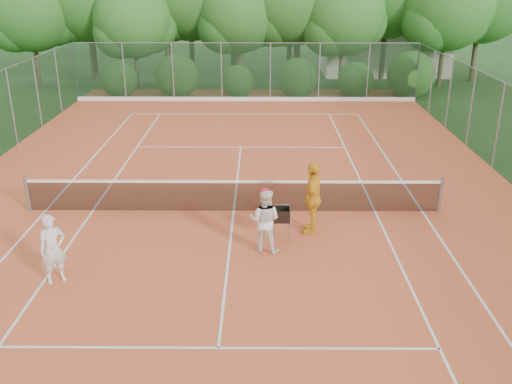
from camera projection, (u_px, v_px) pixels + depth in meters
ground at (234, 212)px, 16.56m from camera, size 120.00×120.00×0.00m
clay_court at (234, 212)px, 16.55m from camera, size 18.00×36.00×0.02m
club_building at (383, 50)px, 38.28m from camera, size 8.00×5.00×3.00m
tennis_net at (233, 195)px, 16.36m from camera, size 11.97×0.10×1.10m
player_white at (53, 249)px, 12.58m from camera, size 0.70×0.63×1.61m
player_center_grp at (265, 220)px, 13.97m from camera, size 0.92×0.80×1.66m
player_yellow at (313, 198)px, 14.92m from camera, size 0.70×1.22×1.96m
ball_hopper at (282, 215)px, 14.53m from camera, size 0.39×0.39×0.90m
stray_ball_a at (221, 124)px, 25.69m from camera, size 0.07×0.07×0.07m
stray_ball_b at (267, 109)px, 28.52m from camera, size 0.07×0.07×0.07m
stray_ball_c at (282, 120)px, 26.44m from camera, size 0.07×0.07×0.07m
court_markings at (234, 211)px, 16.55m from camera, size 11.03×23.83×0.01m
fence_back at (246, 72)px, 29.96m from camera, size 18.07×0.07×3.00m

